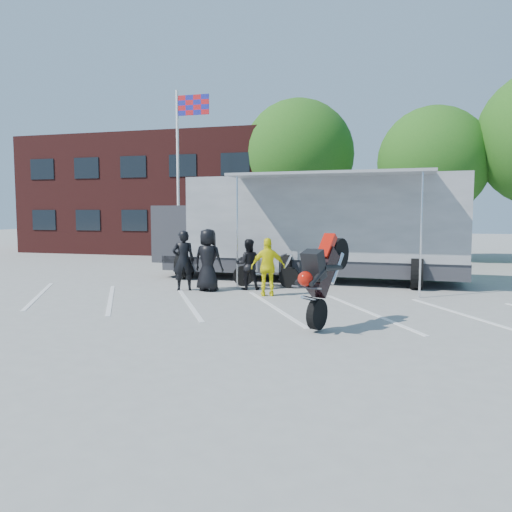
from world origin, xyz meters
The scene contains 13 objects.
ground centered at (0.00, 0.00, 0.00)m, with size 100.00×100.00×0.00m, color #979793.
parking_bay_lines centered at (0.00, 1.00, 0.01)m, with size 18.00×5.00×0.01m, color white.
office_building centered at (-10.00, 18.00, 3.50)m, with size 18.00×8.00×7.00m, color #471917.
flagpole centered at (-6.24, 10.00, 5.05)m, with size 1.61×0.12×8.00m.
tree_left centered at (-2.00, 16.00, 5.57)m, with size 6.12×6.12×8.64m.
tree_mid centered at (5.00, 15.00, 4.94)m, with size 5.44×5.44×7.68m.
transporter_truck centered at (0.24, 6.44, 0.00)m, with size 11.69×5.63×3.72m, color #9B9EA3, non-canonical shape.
parked_motorcycle centered at (-0.87, 4.38, 0.00)m, with size 0.77×2.32×1.21m, color #B2B2B6, non-canonical shape.
stunt_bike_rider centered at (1.91, -0.67, 0.00)m, with size 0.86×1.84×2.16m, color black, non-canonical shape.
spectator_leather_a centered at (-2.42, 3.10, 0.98)m, with size 0.96×0.62×1.96m, color black.
spectator_leather_b centered at (-3.22, 3.01, 0.95)m, with size 0.69×0.45×1.90m, color black.
spectator_leather_c centered at (-1.30, 3.71, 0.81)m, with size 0.79×0.61×1.62m, color black.
spectator_hivis centered at (-0.39, 2.70, 0.86)m, with size 1.01×0.42×1.72m, color #FEF40D.
Camera 1 is at (3.13, -11.47, 2.48)m, focal length 35.00 mm.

